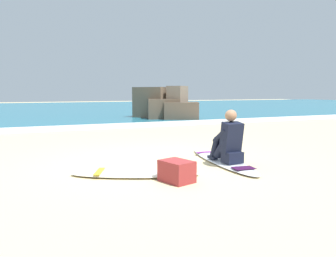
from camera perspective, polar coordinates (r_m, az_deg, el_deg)
ground_plane at (r=6.29m, az=-2.34°, el=-5.89°), size 80.00×80.00×0.00m
sea at (r=25.89m, az=-18.85°, el=3.21°), size 80.00×28.00×0.10m
breaking_foam at (r=12.33m, az=-13.20°, el=0.26°), size 80.00×0.90×0.11m
surfboard_main at (r=6.39m, az=9.30°, el=-5.45°), size 0.84×2.61×0.08m
surfer_seated at (r=6.05m, az=10.44°, el=-2.29°), size 0.38×0.71×0.95m
surfboard_spare_near at (r=5.34m, az=-5.66°, el=-7.76°), size 2.08×1.30×0.08m
rock_outcrop_distant at (r=15.44m, az=-0.27°, el=3.75°), size 2.84×3.11×1.60m
beach_bag at (r=4.95m, az=1.51°, el=-7.38°), size 0.48×0.56×0.32m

